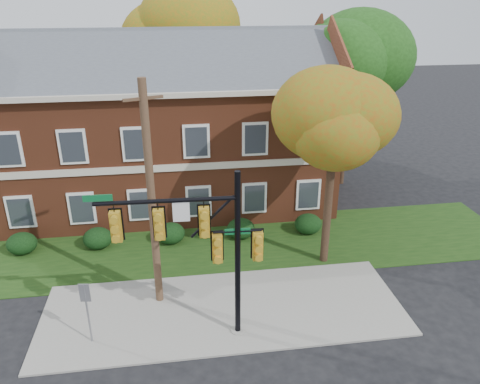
{
  "coord_description": "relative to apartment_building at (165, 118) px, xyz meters",
  "views": [
    {
      "loc": [
        -1.53,
        -13.91,
        11.61
      ],
      "look_at": [
        0.93,
        3.0,
        4.16
      ],
      "focal_mm": 35.0,
      "sensor_mm": 36.0,
      "label": 1
    }
  ],
  "objects": [
    {
      "name": "tree_far_rear",
      "position": [
        1.34,
        7.84,
        3.86
      ],
      "size": [
        6.84,
        6.46,
        11.52
      ],
      "color": "black",
      "rests_on": "ground"
    },
    {
      "name": "apartment_building",
      "position": [
        0.0,
        0.0,
        0.0
      ],
      "size": [
        18.8,
        8.8,
        9.74
      ],
      "color": "brown",
      "rests_on": "ground"
    },
    {
      "name": "traffic_signal",
      "position": [
        1.21,
        -12.29,
        -1.04
      ],
      "size": [
        5.7,
        0.53,
        6.37
      ],
      "rotation": [
        0.0,
        0.0,
        -0.03
      ],
      "color": "gray",
      "rests_on": "ground"
    },
    {
      "name": "utility_pole",
      "position": [
        -0.5,
        -9.95,
        -0.46
      ],
      "size": [
        1.34,
        0.58,
        8.93
      ],
      "rotation": [
        0.0,
        0.0,
        0.35
      ],
      "color": "#4A3522",
      "rests_on": "ground"
    },
    {
      "name": "hedge_right",
      "position": [
        3.5,
        -5.25,
        -4.46
      ],
      "size": [
        1.4,
        1.26,
        1.05
      ],
      "primitive_type": "ellipsoid",
      "color": "black",
      "rests_on": "ground"
    },
    {
      "name": "hedge_far_right",
      "position": [
        7.0,
        -5.25,
        -4.46
      ],
      "size": [
        1.4,
        1.26,
        1.05
      ],
      "primitive_type": "ellipsoid",
      "color": "black",
      "rests_on": "ground"
    },
    {
      "name": "ground",
      "position": [
        2.0,
        -11.95,
        -4.99
      ],
      "size": [
        120.0,
        120.0,
        0.0
      ],
      "primitive_type": "plane",
      "color": "black",
      "rests_on": "ground"
    },
    {
      "name": "hedge_left",
      "position": [
        -3.5,
        -5.25,
        -4.46
      ],
      "size": [
        1.4,
        1.26,
        1.05
      ],
      "primitive_type": "ellipsoid",
      "color": "black",
      "rests_on": "ground"
    },
    {
      "name": "sidewalk",
      "position": [
        2.0,
        -10.95,
        -4.95
      ],
      "size": [
        14.0,
        5.0,
        0.08
      ],
      "primitive_type": "cube",
      "color": "gray",
      "rests_on": "ground"
    },
    {
      "name": "grass_strip",
      "position": [
        2.0,
        -5.95,
        -4.97
      ],
      "size": [
        30.0,
        6.0,
        0.04
      ],
      "primitive_type": "cube",
      "color": "#193811",
      "rests_on": "ground"
    },
    {
      "name": "sign_post",
      "position": [
        -2.86,
        -12.09,
        -3.3
      ],
      "size": [
        0.36,
        0.09,
        2.49
      ],
      "rotation": [
        0.0,
        0.0,
        -0.13
      ],
      "color": "slate",
      "rests_on": "ground"
    },
    {
      "name": "tree_right_rear",
      "position": [
        11.31,
        0.86,
        3.13
      ],
      "size": [
        6.3,
        5.95,
        10.62
      ],
      "color": "black",
      "rests_on": "ground"
    },
    {
      "name": "hedge_center",
      "position": [
        0.0,
        -5.25,
        -4.46
      ],
      "size": [
        1.4,
        1.26,
        1.05
      ],
      "primitive_type": "ellipsoid",
      "color": "black",
      "rests_on": "ground"
    },
    {
      "name": "hedge_far_left",
      "position": [
        -7.0,
        -5.25,
        -4.46
      ],
      "size": [
        1.4,
        1.26,
        1.05
      ],
      "primitive_type": "ellipsoid",
      "color": "black",
      "rests_on": "ground"
    },
    {
      "name": "tree_near_right",
      "position": [
        7.22,
        -8.09,
        1.68
      ],
      "size": [
        4.5,
        4.25,
        8.58
      ],
      "color": "black",
      "rests_on": "ground"
    }
  ]
}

